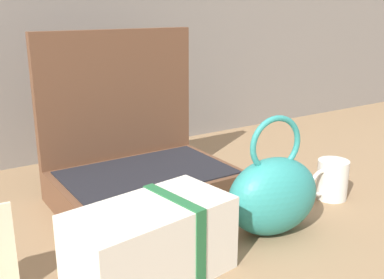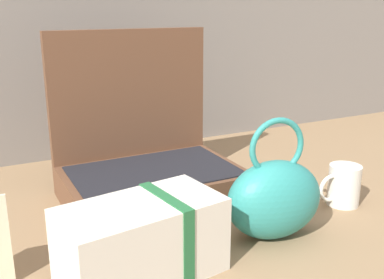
# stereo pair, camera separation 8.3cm
# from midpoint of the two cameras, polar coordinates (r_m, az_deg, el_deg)

# --- Properties ---
(ground_plane) EXTENTS (6.00, 6.00, 0.00)m
(ground_plane) POSITION_cam_midpoint_polar(r_m,az_deg,el_deg) (0.92, 2.52, -11.00)
(ground_plane) COLOR #8C6D4C
(open_suitcase) EXTENTS (0.38, 0.28, 0.37)m
(open_suitcase) POSITION_cam_midpoint_polar(r_m,az_deg,el_deg) (1.04, -3.49, -2.60)
(open_suitcase) COLOR brown
(open_suitcase) RESTS_ON ground_plane
(teal_pouch_handbag) EXTENTS (0.20, 0.13, 0.23)m
(teal_pouch_handbag) POSITION_cam_midpoint_polar(r_m,az_deg,el_deg) (0.88, 12.92, -7.13)
(teal_pouch_handbag) COLOR teal
(teal_pouch_handbag) RESTS_ON ground_plane
(cream_toiletry_bag) EXTENTS (0.27, 0.17, 0.13)m
(cream_toiletry_bag) POSITION_cam_midpoint_polar(r_m,az_deg,el_deg) (0.74, -2.81, -12.49)
(cream_toiletry_bag) COLOR silver
(cream_toiletry_bag) RESTS_ON ground_plane
(coffee_mug) EXTENTS (0.11, 0.07, 0.09)m
(coffee_mug) POSITION_cam_midpoint_polar(r_m,az_deg,el_deg) (1.07, 20.47, -5.41)
(coffee_mug) COLOR silver
(coffee_mug) RESTS_ON ground_plane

